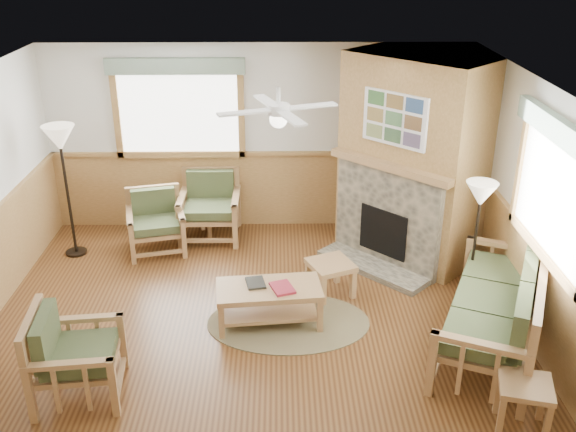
{
  "coord_description": "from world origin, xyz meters",
  "views": [
    {
      "loc": [
        0.3,
        -5.87,
        4.09
      ],
      "look_at": [
        0.4,
        0.7,
        1.15
      ],
      "focal_mm": 40.0,
      "sensor_mm": 36.0,
      "label": 1
    }
  ],
  "objects_px": {
    "end_table_chairs": "(193,221)",
    "armchair_back_right": "(210,207)",
    "end_table_sofa": "(522,407)",
    "floor_lamp_right": "(475,245)",
    "footstool": "(330,278)",
    "armchair_left": "(77,354)",
    "coffee_table": "(269,305)",
    "sofa": "(494,303)",
    "armchair_back_left": "(156,223)",
    "floor_lamp_left": "(67,192)"
  },
  "relations": [
    {
      "from": "end_table_chairs",
      "to": "armchair_back_right",
      "type": "bearing_deg",
      "value": 0.0
    },
    {
      "from": "end_table_chairs",
      "to": "end_table_sofa",
      "type": "bearing_deg",
      "value": -49.73
    },
    {
      "from": "end_table_chairs",
      "to": "floor_lamp_right",
      "type": "distance_m",
      "value": 3.99
    },
    {
      "from": "armchair_back_right",
      "to": "footstool",
      "type": "relative_size",
      "value": 1.9
    },
    {
      "from": "armchair_left",
      "to": "footstool",
      "type": "distance_m",
      "value": 3.12
    },
    {
      "from": "coffee_table",
      "to": "floor_lamp_right",
      "type": "bearing_deg",
      "value": 3.57
    },
    {
      "from": "sofa",
      "to": "end_table_sofa",
      "type": "relative_size",
      "value": 4.43
    },
    {
      "from": "sofa",
      "to": "floor_lamp_right",
      "type": "bearing_deg",
      "value": -156.09
    },
    {
      "from": "sofa",
      "to": "end_table_sofa",
      "type": "bearing_deg",
      "value": 18.79
    },
    {
      "from": "sofa",
      "to": "armchair_back_left",
      "type": "relative_size",
      "value": 2.68
    },
    {
      "from": "armchair_left",
      "to": "armchair_back_right",
      "type": "bearing_deg",
      "value": -21.02
    },
    {
      "from": "armchair_back_left",
      "to": "armchair_back_right",
      "type": "distance_m",
      "value": 0.81
    },
    {
      "from": "end_table_chairs",
      "to": "sofa",
      "type": "bearing_deg",
      "value": -37.63
    },
    {
      "from": "end_table_chairs",
      "to": "floor_lamp_left",
      "type": "distance_m",
      "value": 1.77
    },
    {
      "from": "sofa",
      "to": "floor_lamp_right",
      "type": "distance_m",
      "value": 0.88
    },
    {
      "from": "armchair_left",
      "to": "end_table_chairs",
      "type": "bearing_deg",
      "value": -17.06
    },
    {
      "from": "coffee_table",
      "to": "floor_lamp_left",
      "type": "height_order",
      "value": "floor_lamp_left"
    },
    {
      "from": "sofa",
      "to": "floor_lamp_left",
      "type": "height_order",
      "value": "floor_lamp_left"
    },
    {
      "from": "coffee_table",
      "to": "armchair_back_right",
      "type": "bearing_deg",
      "value": 105.55
    },
    {
      "from": "sofa",
      "to": "armchair_left",
      "type": "bearing_deg",
      "value": -56.08
    },
    {
      "from": "end_table_sofa",
      "to": "floor_lamp_right",
      "type": "relative_size",
      "value": 0.32
    },
    {
      "from": "sofa",
      "to": "coffee_table",
      "type": "relative_size",
      "value": 1.92
    },
    {
      "from": "sofa",
      "to": "armchair_left",
      "type": "distance_m",
      "value": 4.22
    },
    {
      "from": "armchair_left",
      "to": "floor_lamp_left",
      "type": "height_order",
      "value": "floor_lamp_left"
    },
    {
      "from": "armchair_back_right",
      "to": "sofa",
      "type": "bearing_deg",
      "value": -39.71
    },
    {
      "from": "armchair_back_left",
      "to": "end_table_sofa",
      "type": "distance_m",
      "value": 5.25
    },
    {
      "from": "floor_lamp_left",
      "to": "footstool",
      "type": "bearing_deg",
      "value": -18.18
    },
    {
      "from": "armchair_back_left",
      "to": "end_table_sofa",
      "type": "height_order",
      "value": "armchair_back_left"
    },
    {
      "from": "coffee_table",
      "to": "end_table_chairs",
      "type": "distance_m",
      "value": 2.51
    },
    {
      "from": "coffee_table",
      "to": "armchair_back_left",
      "type": "bearing_deg",
      "value": 124.82
    },
    {
      "from": "armchair_back_right",
      "to": "end_table_sofa",
      "type": "height_order",
      "value": "armchair_back_right"
    },
    {
      "from": "floor_lamp_right",
      "to": "armchair_back_left",
      "type": "bearing_deg",
      "value": 159.78
    },
    {
      "from": "coffee_table",
      "to": "footstool",
      "type": "distance_m",
      "value": 0.97
    },
    {
      "from": "armchair_back_right",
      "to": "coffee_table",
      "type": "relative_size",
      "value": 0.81
    },
    {
      "from": "armchair_back_left",
      "to": "armchair_back_right",
      "type": "height_order",
      "value": "armchair_back_right"
    },
    {
      "from": "armchair_back_left",
      "to": "floor_lamp_left",
      "type": "bearing_deg",
      "value": 171.0
    },
    {
      "from": "end_table_chairs",
      "to": "armchair_back_left",
      "type": "bearing_deg",
      "value": -137.99
    },
    {
      "from": "footstool",
      "to": "floor_lamp_left",
      "type": "relative_size",
      "value": 0.27
    },
    {
      "from": "coffee_table",
      "to": "sofa",
      "type": "bearing_deg",
      "value": -16.41
    },
    {
      "from": "floor_lamp_left",
      "to": "end_table_sofa",
      "type": "bearing_deg",
      "value": -35.26
    },
    {
      "from": "sofa",
      "to": "armchair_back_right",
      "type": "height_order",
      "value": "sofa"
    },
    {
      "from": "armchair_left",
      "to": "floor_lamp_right",
      "type": "bearing_deg",
      "value": -75.42
    },
    {
      "from": "end_table_sofa",
      "to": "armchair_back_right",
      "type": "bearing_deg",
      "value": 128.11
    },
    {
      "from": "coffee_table",
      "to": "footstool",
      "type": "xyz_separation_m",
      "value": [
        0.74,
        0.63,
        -0.02
      ]
    },
    {
      "from": "floor_lamp_left",
      "to": "end_table_chairs",
      "type": "bearing_deg",
      "value": 17.54
    },
    {
      "from": "armchair_back_left",
      "to": "end_table_chairs",
      "type": "xyz_separation_m",
      "value": [
        0.45,
        0.41,
        -0.17
      ]
    },
    {
      "from": "armchair_back_left",
      "to": "footstool",
      "type": "relative_size",
      "value": 1.69
    },
    {
      "from": "end_table_sofa",
      "to": "floor_lamp_right",
      "type": "xyz_separation_m",
      "value": [
        0.12,
        2.13,
        0.52
      ]
    },
    {
      "from": "armchair_back_right",
      "to": "floor_lamp_left",
      "type": "bearing_deg",
      "value": -164.76
    },
    {
      "from": "coffee_table",
      "to": "end_table_chairs",
      "type": "bearing_deg",
      "value": 110.86
    }
  ]
}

